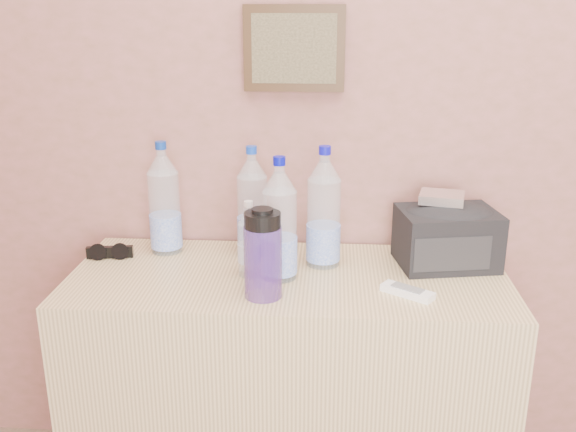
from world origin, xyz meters
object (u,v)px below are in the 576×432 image
object	(u,v)px
foil_packet	(442,197)
sunglasses	(110,252)
pet_small	(249,243)
dresser	(288,392)
pet_large_a	(164,204)
nalgene_bottle	(263,254)
pet_large_d	(280,226)
ac_remote	(407,292)
pet_large_b	(252,207)
toiletry_bag	(447,234)
pet_large_c	(324,214)

from	to	relation	value
foil_packet	sunglasses	bearing A→B (deg)	-177.97
pet_small	sunglasses	world-z (taller)	pet_small
pet_small	foil_packet	distance (m)	0.58
dresser	pet_large_a	world-z (taller)	pet_large_a
nalgene_bottle	sunglasses	distance (m)	0.56
pet_large_d	foil_packet	xyz separation A→B (m)	(0.46, 0.15, 0.05)
dresser	pet_large_d	world-z (taller)	pet_large_d
sunglasses	foil_packet	distance (m)	1.01
ac_remote	sunglasses	bearing A→B (deg)	-158.93
pet_large_b	pet_small	distance (m)	0.18
pet_large_d	toiletry_bag	size ratio (longest dim) A/B	1.26
dresser	pet_large_d	xyz separation A→B (m)	(-0.02, -0.02, 0.55)
pet_large_a	pet_large_c	world-z (taller)	pet_large_c
pet_large_c	foil_packet	size ratio (longest dim) A/B	2.85
pet_large_c	sunglasses	xyz separation A→B (m)	(-0.65, 0.01, -0.14)
pet_large_b	ac_remote	distance (m)	0.55
pet_large_b	sunglasses	size ratio (longest dim) A/B	2.42
toiletry_bag	pet_large_b	bearing A→B (deg)	164.50
dresser	pet_small	size ratio (longest dim) A/B	5.70
pet_large_a	foil_packet	xyz separation A→B (m)	(0.83, -0.03, 0.05)
dresser	pet_large_b	size ratio (longest dim) A/B	3.71
pet_large_b	ac_remote	xyz separation A→B (m)	(0.45, -0.28, -0.14)
pet_large_c	nalgene_bottle	world-z (taller)	pet_large_c
pet_large_c	pet_large_d	distance (m)	0.16
ac_remote	toiletry_bag	bearing A→B (deg)	93.31
nalgene_bottle	sunglasses	xyz separation A→B (m)	(-0.50, 0.24, -0.10)
ac_remote	foil_packet	world-z (taller)	foil_packet
sunglasses	pet_large_b	bearing A→B (deg)	0.38
dresser	pet_large_c	world-z (taller)	pet_large_c
pet_large_b	nalgene_bottle	bearing A→B (deg)	-78.12
dresser	pet_large_c	distance (m)	0.57
pet_large_b	pet_small	bearing A→B (deg)	-86.29
dresser	pet_large_c	bearing A→B (deg)	41.35
pet_large_b	toiletry_bag	size ratio (longest dim) A/B	1.22
pet_large_b	foil_packet	xyz separation A→B (m)	(0.56, -0.04, 0.05)
ac_remote	toiletry_bag	distance (m)	0.28
dresser	pet_large_b	xyz separation A→B (m)	(-0.12, 0.16, 0.54)
pet_large_b	dresser	bearing A→B (deg)	-53.42
sunglasses	toiletry_bag	world-z (taller)	toiletry_bag
nalgene_bottle	foil_packet	world-z (taller)	nalgene_bottle
pet_small	sunglasses	xyz separation A→B (m)	(-0.44, 0.10, -0.08)
nalgene_bottle	ac_remote	distance (m)	0.40
ac_remote	toiletry_bag	size ratio (longest dim) A/B	0.51
pet_large_b	toiletry_bag	distance (m)	0.59
pet_large_a	pet_small	bearing A→B (deg)	-30.46
toiletry_bag	foil_packet	xyz separation A→B (m)	(-0.02, 0.02, 0.11)
pet_large_c	ac_remote	bearing A→B (deg)	-41.18
pet_small	foil_packet	size ratio (longest dim) A/B	1.75
pet_large_c	pet_large_d	bearing A→B (deg)	-138.72
pet_small	pet_large_a	bearing A→B (deg)	149.54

